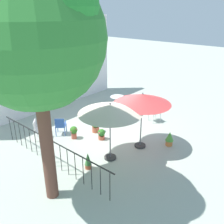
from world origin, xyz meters
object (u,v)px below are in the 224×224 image
potted_plant_1 (170,138)px  potted_plant_3 (96,125)px  cafe_table_0 (117,100)px  patio_chair_0 (38,128)px  patio_chair_2 (60,125)px  patio_umbrella_1 (142,99)px  shade_tree (35,38)px  potted_plant_4 (88,161)px  potted_plant_0 (74,132)px  patio_chair_1 (153,111)px  patio_umbrella_0 (110,109)px  potted_plant_2 (101,134)px

potted_plant_1 → potted_plant_3: bearing=109.6°
cafe_table_0 → patio_chair_0: bearing=175.7°
patio_chair_2 → potted_plant_3: size_ratio=1.29×
patio_umbrella_1 → potted_plant_1: bearing=-44.8°
shade_tree → patio_chair_0: size_ratio=7.12×
patio_chair_0 → potted_plant_4: (-0.09, -3.04, -0.20)m
shade_tree → potted_plant_0: (2.65, 2.09, -4.17)m
patio_chair_1 → patio_chair_2: 4.44m
patio_chair_2 → potted_plant_4: size_ratio=1.36×
patio_umbrella_1 → potted_plant_4: (-2.37, 0.53, -1.71)m
potted_plant_0 → potted_plant_3: 1.07m
patio_umbrella_0 → potted_plant_2: bearing=55.4°
shade_tree → patio_chair_2: bearing=47.9°
potted_plant_1 → potted_plant_3: potted_plant_3 is taller
cafe_table_0 → potted_plant_1: bearing=-111.9°
patio_chair_2 → patio_chair_1: bearing=-31.2°
patio_umbrella_0 → potted_plant_1: (2.26, -1.19, -1.64)m
shade_tree → patio_umbrella_1: size_ratio=2.70×
potted_plant_0 → potted_plant_2: bearing=-53.1°
patio_chair_1 → potted_plant_2: patio_chair_1 is taller
patio_chair_2 → potted_plant_4: 2.81m
potted_plant_0 → potted_plant_2: size_ratio=1.18×
cafe_table_0 → potted_plant_1: 4.37m
patio_umbrella_0 → potted_plant_3: size_ratio=3.47×
shade_tree → potted_plant_2: size_ratio=13.16×
cafe_table_0 → potted_plant_1: (-1.63, -4.05, -0.18)m
patio_chair_0 → patio_chair_2: (0.84, -0.39, -0.02)m
cafe_table_0 → potted_plant_0: cafe_table_0 is taller
shade_tree → potted_plant_0: size_ratio=11.12×
potted_plant_0 → potted_plant_2: (0.70, -0.94, -0.08)m
potted_plant_4 → patio_umbrella_1: bearing=-12.6°
patio_umbrella_1 → potted_plant_3: bearing=96.4°
potted_plant_0 → potted_plant_2: potted_plant_0 is taller
potted_plant_2 → potted_plant_3: bearing=63.5°
potted_plant_3 → patio_chair_2: bearing=141.5°
patio_chair_0 → patio_chair_1: (4.63, -2.70, 0.04)m
potted_plant_2 → potted_plant_3: potted_plant_3 is taller
patio_chair_0 → potted_plant_4: bearing=-91.8°
shade_tree → patio_chair_0: bearing=62.3°
patio_umbrella_0 → potted_plant_2: patio_umbrella_0 is taller
patio_chair_2 → patio_chair_0: bearing=154.9°
shade_tree → potted_plant_3: bearing=26.1°
patio_chair_1 → potted_plant_2: 3.03m
patio_chair_0 → potted_plant_1: bearing=-54.7°
patio_umbrella_0 → patio_chair_1: bearing=7.9°
shade_tree → potted_plant_2: 5.54m
patio_chair_2 → potted_plant_1: size_ratio=1.37×
potted_plant_3 → patio_umbrella_0: bearing=-121.9°
patio_chair_2 → cafe_table_0: bearing=0.5°
patio_umbrella_0 → patio_chair_0: (-0.86, 3.22, -1.46)m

